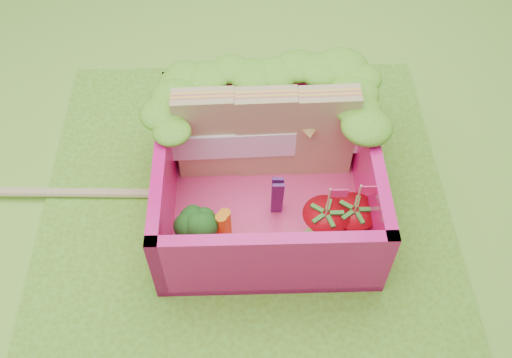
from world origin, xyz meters
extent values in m
plane|color=#84D33B|center=(0.00, 0.00, 0.00)|extent=(14.00, 14.00, 0.00)
cube|color=#66A224|center=(0.00, 0.00, 0.01)|extent=(2.60, 2.60, 0.03)
cube|color=#E63A77|center=(0.13, -0.02, 0.06)|extent=(1.30, 1.30, 0.05)
cube|color=#EE1479|center=(0.13, 0.59, 0.31)|extent=(1.30, 0.07, 0.55)
cube|color=#EE1479|center=(0.13, -0.64, 0.31)|extent=(1.30, 0.07, 0.55)
cube|color=#EE1479|center=(-0.48, -0.02, 0.31)|extent=(0.07, 1.30, 0.55)
cube|color=#EE1479|center=(0.75, -0.02, 0.31)|extent=(0.07, 1.30, 0.55)
ellipsoid|color=#3E901A|center=(-0.37, 0.56, 0.64)|extent=(0.30, 0.30, 0.11)
ellipsoid|color=#3E901A|center=(-0.22, 0.56, 0.64)|extent=(0.30, 0.30, 0.11)
ellipsoid|color=#3E901A|center=(-0.08, 0.56, 0.64)|extent=(0.30, 0.30, 0.11)
ellipsoid|color=#3E901A|center=(0.06, 0.56, 0.64)|extent=(0.30, 0.30, 0.11)
ellipsoid|color=#3E901A|center=(0.20, 0.56, 0.64)|extent=(0.30, 0.30, 0.11)
ellipsoid|color=#3E901A|center=(0.35, 0.56, 0.64)|extent=(0.30, 0.30, 0.11)
ellipsoid|color=#3E901A|center=(0.49, 0.56, 0.64)|extent=(0.30, 0.30, 0.11)
ellipsoid|color=#3E901A|center=(0.63, 0.56, 0.64)|extent=(0.30, 0.30, 0.11)
ellipsoid|color=#3E901A|center=(-0.45, 0.08, 0.64)|extent=(0.27, 0.27, 0.10)
ellipsoid|color=#3E901A|center=(-0.45, 0.22, 0.64)|extent=(0.27, 0.27, 0.10)
ellipsoid|color=#3E901A|center=(-0.45, 0.36, 0.64)|extent=(0.27, 0.27, 0.10)
ellipsoid|color=#3E901A|center=(-0.45, 0.50, 0.64)|extent=(0.27, 0.27, 0.10)
ellipsoid|color=#3E901A|center=(0.71, 0.08, 0.64)|extent=(0.27, 0.27, 0.10)
ellipsoid|color=#3E901A|center=(0.71, 0.22, 0.64)|extent=(0.27, 0.27, 0.10)
ellipsoid|color=#3E901A|center=(0.71, 0.36, 0.64)|extent=(0.27, 0.27, 0.10)
ellipsoid|color=#3E901A|center=(0.71, 0.50, 0.64)|extent=(0.27, 0.27, 0.10)
cube|color=tan|center=(-0.24, 0.24, 0.41)|extent=(0.38, 0.16, 0.66)
cube|color=tan|center=(0.13, 0.24, 0.41)|extent=(0.38, 0.16, 0.66)
cube|color=tan|center=(0.50, 0.24, 0.41)|extent=(0.38, 0.16, 0.66)
cube|color=white|center=(0.13, 0.24, 0.38)|extent=(1.19, 0.20, 0.20)
cylinder|color=#6C9C4B|center=(-0.31, -0.34, 0.16)|extent=(0.12, 0.12, 0.16)
ellipsoid|color=#184612|center=(-0.31, -0.34, 0.29)|extent=(0.34, 0.34, 0.12)
cylinder|color=orange|center=(-0.14, -0.35, 0.22)|extent=(0.07, 0.07, 0.29)
cylinder|color=orange|center=(-0.12, -0.29, 0.20)|extent=(0.07, 0.07, 0.24)
cube|color=#531B61|center=(0.19, -0.16, 0.27)|extent=(0.07, 0.02, 0.38)
cube|color=#531B61|center=(0.19, -0.12, 0.27)|extent=(0.07, 0.02, 0.38)
cone|color=red|center=(0.46, -0.34, 0.22)|extent=(0.27, 0.27, 0.27)
cylinder|color=#D6B778|center=(0.46, -0.34, 0.47)|extent=(0.01, 0.01, 0.24)
cube|color=#F72970|center=(0.51, -0.34, 0.55)|extent=(0.10, 0.01, 0.06)
cone|color=red|center=(0.63, -0.32, 0.21)|extent=(0.27, 0.27, 0.27)
cylinder|color=#D6B778|center=(0.63, -0.32, 0.47)|extent=(0.01, 0.01, 0.24)
cube|color=#F72970|center=(0.68, -0.32, 0.55)|extent=(0.10, 0.01, 0.06)
cube|color=#55B539|center=(0.63, -0.27, 0.11)|extent=(0.32, 0.19, 0.05)
cube|color=#55B539|center=(0.29, -0.42, 0.11)|extent=(0.28, 0.27, 0.05)
cube|color=tan|center=(-1.05, 0.06, 0.05)|extent=(2.19, 0.13, 0.05)
cube|color=tan|center=(-1.00, 0.08, 0.05)|extent=(2.19, 0.13, 0.05)
camera|label=1|loc=(0.01, -2.16, 3.04)|focal=40.00mm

